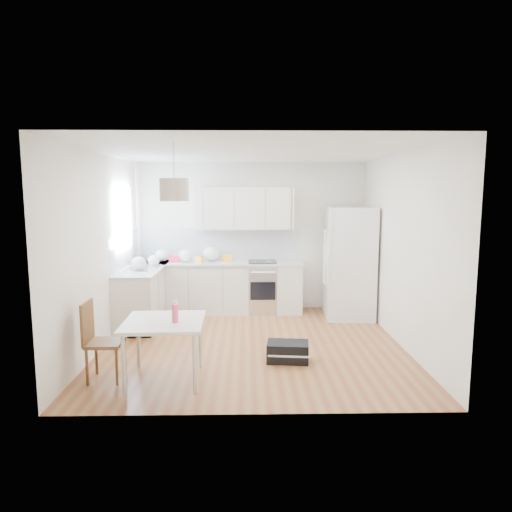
% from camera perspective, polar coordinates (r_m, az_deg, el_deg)
% --- Properties ---
extents(floor, '(4.20, 4.20, 0.00)m').
position_cam_1_polar(floor, '(6.65, -0.43, -10.93)').
color(floor, brown).
rests_on(floor, ground).
extents(ceiling, '(4.20, 4.20, 0.00)m').
position_cam_1_polar(ceiling, '(6.33, -0.45, 12.90)').
color(ceiling, white).
rests_on(ceiling, wall_back).
extents(wall_back, '(4.20, 0.00, 4.20)m').
position_cam_1_polar(wall_back, '(8.44, -0.62, 2.45)').
color(wall_back, silver).
rests_on(wall_back, floor).
extents(wall_left, '(0.00, 4.20, 4.20)m').
position_cam_1_polar(wall_left, '(6.66, -18.81, 0.60)').
color(wall_left, silver).
rests_on(wall_left, floor).
extents(wall_right, '(0.00, 4.20, 4.20)m').
position_cam_1_polar(wall_right, '(6.71, 17.79, 0.69)').
color(wall_right, silver).
rests_on(wall_right, floor).
extents(window_glassblock, '(0.02, 1.00, 1.00)m').
position_cam_1_polar(window_glassblock, '(7.73, -16.29, 4.62)').
color(window_glassblock, '#BFE0F9').
rests_on(window_glassblock, wall_left).
extents(cabinets_back, '(3.00, 0.60, 0.88)m').
position_cam_1_polar(cabinets_back, '(8.29, -4.75, -4.03)').
color(cabinets_back, silver).
rests_on(cabinets_back, floor).
extents(cabinets_left, '(0.60, 1.80, 0.88)m').
position_cam_1_polar(cabinets_left, '(7.88, -13.80, -4.86)').
color(cabinets_left, silver).
rests_on(cabinets_left, floor).
extents(counter_back, '(3.02, 0.64, 0.04)m').
position_cam_1_polar(counter_back, '(8.21, -4.79, -0.89)').
color(counter_back, silver).
rests_on(counter_back, cabinets_back).
extents(counter_left, '(0.64, 1.82, 0.04)m').
position_cam_1_polar(counter_left, '(7.79, -13.91, -1.56)').
color(counter_left, silver).
rests_on(counter_left, cabinets_left).
extents(backsplash_back, '(3.00, 0.01, 0.58)m').
position_cam_1_polar(backsplash_back, '(8.46, -4.69, 1.49)').
color(backsplash_back, white).
rests_on(backsplash_back, wall_back).
extents(backsplash_left, '(0.01, 1.80, 0.58)m').
position_cam_1_polar(backsplash_left, '(7.82, -16.09, 0.69)').
color(backsplash_left, white).
rests_on(backsplash_left, wall_left).
extents(upper_cabinets, '(1.70, 0.32, 0.75)m').
position_cam_1_polar(upper_cabinets, '(8.24, -1.67, 5.98)').
color(upper_cabinets, silver).
rests_on(upper_cabinets, wall_back).
extents(range_oven, '(0.50, 0.61, 0.88)m').
position_cam_1_polar(range_oven, '(8.28, 0.79, -4.02)').
color(range_oven, silver).
rests_on(range_oven, floor).
extents(sink, '(0.50, 0.80, 0.16)m').
position_cam_1_polar(sink, '(7.74, -13.99, -1.51)').
color(sink, silver).
rests_on(sink, counter_left).
extents(refrigerator, '(0.97, 1.02, 1.91)m').
position_cam_1_polar(refrigerator, '(8.07, 11.65, -0.79)').
color(refrigerator, white).
rests_on(refrigerator, floor).
extents(dining_table, '(0.92, 0.92, 0.71)m').
position_cam_1_polar(dining_table, '(5.36, -11.42, -8.68)').
color(dining_table, beige).
rests_on(dining_table, floor).
extents(dining_chair, '(0.39, 0.39, 0.92)m').
position_cam_1_polar(dining_chair, '(5.60, -18.33, -10.04)').
color(dining_chair, '#4E3117').
rests_on(dining_chair, floor).
extents(drink_bottle, '(0.09, 0.09, 0.25)m').
position_cam_1_polar(drink_bottle, '(5.21, -10.09, -6.82)').
color(drink_bottle, '#E94063').
rests_on(drink_bottle, dining_table).
extents(gym_bag, '(0.56, 0.40, 0.24)m').
position_cam_1_polar(gym_bag, '(6.00, 3.99, -11.84)').
color(gym_bag, black).
rests_on(gym_bag, floor).
extents(pendant_lamp, '(0.38, 0.38, 0.25)m').
position_cam_1_polar(pendant_lamp, '(5.18, -10.18, 8.14)').
color(pendant_lamp, beige).
rests_on(pendant_lamp, ceiling).
extents(grocery_bag_a, '(0.24, 0.20, 0.22)m').
position_cam_1_polar(grocery_bag_a, '(8.38, -11.76, 0.04)').
color(grocery_bag_a, white).
rests_on(grocery_bag_a, counter_back).
extents(grocery_bag_b, '(0.25, 0.21, 0.23)m').
position_cam_1_polar(grocery_bag_b, '(8.25, -8.78, 0.03)').
color(grocery_bag_b, white).
rests_on(grocery_bag_b, counter_back).
extents(grocery_bag_c, '(0.29, 0.25, 0.26)m').
position_cam_1_polar(grocery_bag_c, '(8.30, -5.66, 0.24)').
color(grocery_bag_c, white).
rests_on(grocery_bag_c, counter_back).
extents(grocery_bag_d, '(0.20, 0.17, 0.18)m').
position_cam_1_polar(grocery_bag_d, '(7.97, -12.69, -0.53)').
color(grocery_bag_d, white).
rests_on(grocery_bag_d, counter_back).
extents(grocery_bag_e, '(0.24, 0.20, 0.22)m').
position_cam_1_polar(grocery_bag_e, '(7.54, -14.43, -0.90)').
color(grocery_bag_e, white).
rests_on(grocery_bag_e, counter_left).
extents(snack_orange, '(0.17, 0.11, 0.12)m').
position_cam_1_polar(snack_orange, '(8.22, -3.59, -0.31)').
color(snack_orange, '#FFA416').
rests_on(snack_orange, counter_back).
extents(snack_yellow, '(0.18, 0.16, 0.10)m').
position_cam_1_polar(snack_yellow, '(8.16, -7.08, -0.47)').
color(snack_yellow, '#F9A427').
rests_on(snack_yellow, counter_back).
extents(snack_red, '(0.18, 0.11, 0.12)m').
position_cam_1_polar(snack_red, '(8.29, -10.17, -0.34)').
color(snack_red, red).
rests_on(snack_red, counter_back).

